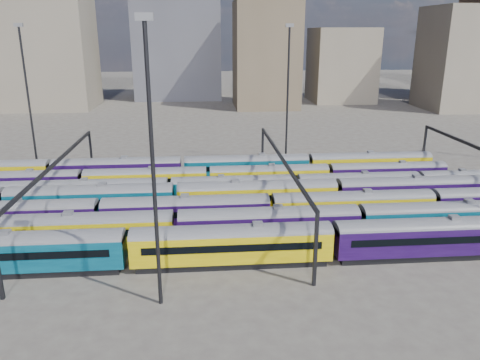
{
  "coord_description": "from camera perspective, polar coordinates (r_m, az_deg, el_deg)",
  "views": [
    {
      "loc": [
        -0.84,
        -60.62,
        24.16
      ],
      "look_at": [
        4.78,
        5.92,
        3.0
      ],
      "focal_mm": 35.0,
      "sensor_mm": 36.0,
      "label": 1
    }
  ],
  "objects": [
    {
      "name": "mast_3",
      "position": [
        86.69,
        5.84,
        10.74
      ],
      "size": [
        1.4,
        0.5,
        25.6
      ],
      "color": "black",
      "rests_on": "ground"
    },
    {
      "name": "rake_2",
      "position": [
        60.21,
        3.75,
        -3.26
      ],
      "size": [
        128.67,
        3.14,
        5.29
      ],
      "color": "black",
      "rests_on": "ground"
    },
    {
      "name": "rake_3",
      "position": [
        64.68,
        2.09,
        -1.62
      ],
      "size": [
        111.73,
        3.27,
        5.52
      ],
      "color": "black",
      "rests_on": "ground"
    },
    {
      "name": "rake_6",
      "position": [
        79.82,
        -14.71,
        1.44
      ],
      "size": [
        106.5,
        3.12,
        5.26
      ],
      "color": "black",
      "rests_on": "ground"
    },
    {
      "name": "rake_4",
      "position": [
        69.3,
        -8.59,
        -0.9
      ],
      "size": [
        112.9,
        2.76,
        4.62
      ],
      "color": "black",
      "rests_on": "ground"
    },
    {
      "name": "mast_1",
      "position": [
        88.21,
        -24.44,
        9.4
      ],
      "size": [
        1.4,
        0.5,
        25.6
      ],
      "color": "black",
      "rests_on": "ground"
    },
    {
      "name": "rake_0",
      "position": [
        52.26,
        11.23,
        -6.85
      ],
      "size": [
        131.68,
        3.21,
        5.42
      ],
      "color": "black",
      "rests_on": "ground"
    },
    {
      "name": "rake_5",
      "position": [
        74.39,
        -11.41,
        0.29
      ],
      "size": [
        96.52,
        2.83,
        4.75
      ],
      "color": "black",
      "rests_on": "ground"
    },
    {
      "name": "ground",
      "position": [
        65.26,
        -3.76,
        -4.19
      ],
      "size": [
        500.0,
        500.0,
        0.0
      ],
      "primitive_type": "plane",
      "color": "#463F3B",
      "rests_on": "ground"
    },
    {
      "name": "gantry_2",
      "position": [
        63.99,
        5.11,
        1.76
      ],
      "size": [
        0.35,
        40.35,
        8.03
      ],
      "color": "black",
      "rests_on": "ground"
    },
    {
      "name": "gantry_1",
      "position": [
        65.91,
        -21.54,
        1.04
      ],
      "size": [
        0.35,
        40.35,
        8.03
      ],
      "color": "black",
      "rests_on": "ground"
    },
    {
      "name": "mast_2",
      "position": [
        40.16,
        -10.62,
        2.57
      ],
      "size": [
        1.4,
        0.5,
        25.6
      ],
      "color": "black",
      "rests_on": "ground"
    },
    {
      "name": "rake_1",
      "position": [
        55.03,
        -7.85,
        -5.42
      ],
      "size": [
        130.35,
        3.18,
        5.36
      ],
      "color": "black",
      "rests_on": "ground"
    }
  ]
}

